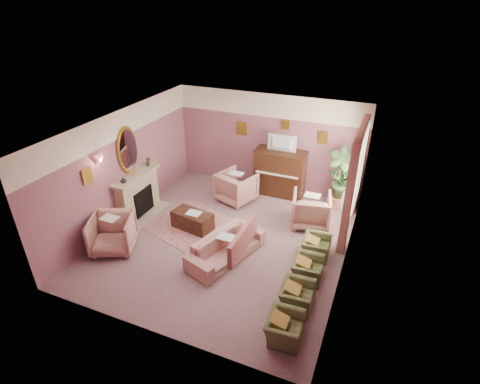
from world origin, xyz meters
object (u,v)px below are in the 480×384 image
at_px(floral_armchair_front, 112,232).
at_px(piano, 280,173).
at_px(television, 281,143).
at_px(olive_chair_c, 308,266).
at_px(olive_chair_d, 316,244).
at_px(olive_chair_b, 297,293).
at_px(coffee_table, 193,220).
at_px(olive_chair_a, 285,325).
at_px(floral_armchair_right, 311,208).
at_px(floral_armchair_left, 236,185).
at_px(sofa, 226,243).
at_px(side_table, 344,195).

bearing_deg(floral_armchair_front, piano, 56.28).
xyz_separation_m(television, olive_chair_c, (1.62, -3.22, -1.30)).
height_order(floral_armchair_front, olive_chair_d, floral_armchair_front).
bearing_deg(olive_chair_b, television, 111.84).
bearing_deg(television, olive_chair_d, -56.01).
relative_size(coffee_table, olive_chair_d, 1.46).
bearing_deg(olive_chair_a, floral_armchair_right, 96.40).
distance_m(floral_armchair_right, floral_armchair_front, 4.76).
bearing_deg(olive_chair_b, olive_chair_a, -90.00).
height_order(floral_armchair_left, floral_armchair_right, same).
height_order(piano, sofa, piano).
distance_m(television, olive_chair_c, 3.84).
height_order(sofa, floral_armchair_left, floral_armchair_left).
relative_size(sofa, olive_chair_a, 2.80).
bearing_deg(piano, olive_chair_c, -63.67).
distance_m(floral_armchair_right, olive_chair_d, 1.25).
height_order(coffee_table, olive_chair_d, olive_chair_d).
xyz_separation_m(floral_armchair_right, olive_chair_c, (0.41, -1.99, -0.18)).
distance_m(piano, olive_chair_d, 2.96).
xyz_separation_m(coffee_table, floral_armchair_right, (2.66, 1.28, 0.25)).
distance_m(coffee_table, olive_chair_b, 3.43).
distance_m(piano, olive_chair_b, 4.42).
height_order(television, floral_armchair_front, television).
height_order(television, floral_armchair_right, television).
distance_m(piano, olive_chair_c, 3.67).
height_order(floral_armchair_front, olive_chair_c, floral_armchair_front).
height_order(sofa, side_table, sofa).
height_order(sofa, olive_chair_d, sofa).
bearing_deg(olive_chair_c, television, 116.69).
height_order(piano, olive_chair_a, piano).
bearing_deg(olive_chair_b, floral_armchair_right, 98.25).
bearing_deg(floral_armchair_right, olive_chair_c, -78.43).
distance_m(television, floral_armchair_left, 1.70).
relative_size(coffee_table, olive_chair_b, 1.46).
height_order(television, coffee_table, television).
bearing_deg(floral_armchair_left, side_table, 16.08).
relative_size(olive_chair_c, side_table, 0.98).
bearing_deg(olive_chair_c, coffee_table, 167.03).
height_order(television, side_table, television).
bearing_deg(coffee_table, olive_chair_c, -12.97).
bearing_deg(floral_armchair_front, floral_armchair_right, 35.06).
distance_m(floral_armchair_left, olive_chair_b, 4.16).
relative_size(floral_armchair_left, olive_chair_b, 1.39).
height_order(olive_chair_a, olive_chair_b, same).
xyz_separation_m(sofa, olive_chair_b, (1.81, -0.79, -0.09)).
relative_size(piano, olive_chair_c, 2.04).
xyz_separation_m(coffee_table, floral_armchair_front, (-1.23, -1.45, 0.25)).
xyz_separation_m(television, floral_armchair_front, (-2.68, -3.97, -1.13)).
distance_m(piano, side_table, 1.87).
bearing_deg(floral_armchair_left, olive_chair_c, -42.80).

